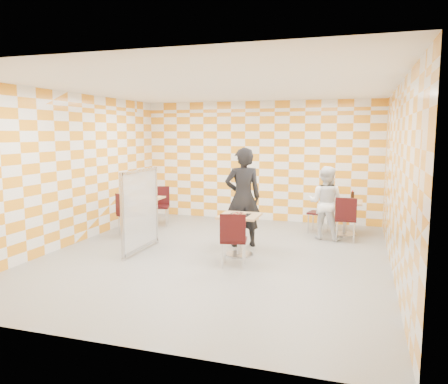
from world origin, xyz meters
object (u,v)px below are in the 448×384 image
chair_second_side (323,209)px  partition (140,210)px  man_white (325,203)px  sport_bottle (338,196)px  chair_second_front (346,216)px  chair_empty_far (160,202)px  second_table (345,212)px  soda_bottle (353,196)px  empty_table (146,208)px  main_table (239,228)px  chair_empty_near (126,211)px  man_dark (243,197)px  chair_main_front (233,236)px

chair_second_side → partition: size_ratio=0.60×
man_white → sport_bottle: 0.65m
chair_second_front → partition: size_ratio=0.60×
chair_second_side → chair_empty_far: 3.83m
second_table → soda_bottle: size_ratio=3.26×
empty_table → chair_second_side: 3.99m
main_table → second_table: (1.77, 2.23, 0.00)m
chair_empty_near → main_table: bearing=-14.6°
main_table → sport_bottle: (1.60, 2.35, 0.33)m
empty_table → soda_bottle: bearing=11.2°
man_white → sport_bottle: bearing=-97.8°
empty_table → chair_empty_far: bearing=83.2°
second_table → soda_bottle: bearing=24.4°
chair_second_front → partition: partition is taller
chair_second_front → man_white: man_white is taller
chair_second_front → chair_empty_far: 4.36m
empty_table → man_dark: man_dark is taller
main_table → sport_bottle: sport_bottle is taller
chair_second_front → chair_empty_far: same height
man_white → soda_bottle: 0.77m
empty_table → chair_empty_far: (0.07, 0.62, 0.04)m
chair_empty_far → soda_bottle: size_ratio=4.02×
empty_table → chair_second_front: chair_second_front is taller
chair_main_front → chair_empty_far: size_ratio=1.00×
main_table → chair_empty_far: (-2.54, 2.01, 0.04)m
empty_table → partition: size_ratio=0.48×
chair_empty_far → second_table: bearing=2.9°
sport_bottle → soda_bottle: bearing=-11.2°
chair_main_front → chair_empty_near: size_ratio=1.00×
sport_bottle → chair_empty_near: bearing=-159.1°
chair_second_side → main_table: bearing=-119.9°
partition → sport_bottle: (3.43, 2.64, 0.05)m
chair_second_front → chair_empty_far: bearing=174.5°
man_dark → man_white: 1.86m
chair_second_front → man_white: 0.50m
partition → man_white: 3.81m
partition → man_dark: size_ratio=0.80×
main_table → empty_table: bearing=151.9°
chair_second_front → man_white: size_ratio=0.60×
chair_second_side → man_white: 0.55m
empty_table → chair_second_front: size_ratio=0.81×
empty_table → partition: 1.88m
second_table → chair_empty_near: 4.74m
chair_second_front → soda_bottle: soda_bottle is taller
second_table → chair_empty_far: bearing=-177.1°
second_table → man_dark: 2.50m
chair_main_front → man_white: man_white is taller
main_table → soda_bottle: (1.91, 2.29, 0.34)m
chair_second_side → chair_empty_near: 4.29m
chair_empty_far → soda_bottle: soda_bottle is taller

